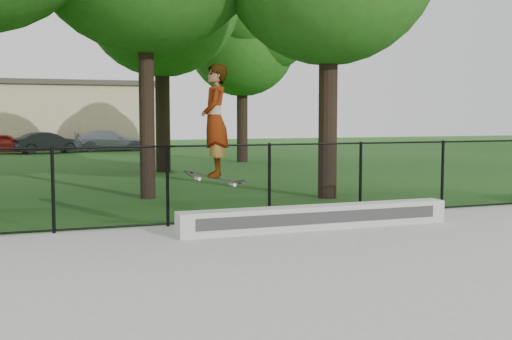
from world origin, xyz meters
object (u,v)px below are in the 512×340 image
Objects in this scene: car_a at (5,144)px; car_c at (110,141)px; car_b at (48,143)px; skater_airborne at (215,122)px; grind_ledge at (318,217)px.

car_c reaches higher than car_a.
car_b is (2.26, -0.32, 0.02)m from car_a.
skater_airborne is (-2.08, -28.84, 1.37)m from car_c.
car_b is 1.61× the size of skater_airborne.
skater_airborne is at bearing 169.26° from car_b.
grind_ledge is 28.66m from car_c.
car_b reaches higher than car_a.
car_b is 0.84× the size of car_c.
skater_airborne is at bearing 178.48° from car_c.
grind_ledge is at bearing 173.37° from car_b.
car_a is 1.02× the size of car_b.
car_a is 1.64× the size of skater_airborne.
skater_airborne is at bearing -174.48° from grind_ledge.
skater_airborne reaches higher than car_c.
car_c is at bearing 85.87° from skater_airborne.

